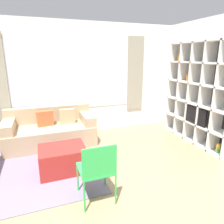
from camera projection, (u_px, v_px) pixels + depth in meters
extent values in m
plane|color=#9E7F5B|center=(118.00, 212.00, 2.54)|extent=(16.00, 16.00, 0.00)
cube|color=white|center=(73.00, 80.00, 4.82)|extent=(6.54, 0.07, 2.70)
cube|color=silver|center=(73.00, 76.00, 4.76)|extent=(2.94, 0.01, 1.60)
cube|color=#9E9984|center=(135.00, 74.00, 5.29)|extent=(0.44, 0.03, 1.90)
cube|color=white|center=(208.00, 82.00, 4.38)|extent=(0.07, 4.10, 2.70)
cube|color=slate|center=(22.00, 171.00, 3.42)|extent=(2.50, 2.13, 0.01)
cube|color=#232328|center=(205.00, 93.00, 4.44)|extent=(0.02, 1.81, 2.22)
cube|color=white|center=(220.00, 98.00, 3.90)|extent=(0.34, 0.04, 2.22)
cube|color=white|center=(205.00, 95.00, 4.22)|extent=(0.34, 0.04, 2.22)
cube|color=white|center=(193.00, 92.00, 4.55)|extent=(0.34, 0.04, 2.22)
cube|color=white|center=(183.00, 90.00, 4.88)|extent=(0.34, 0.04, 2.22)
cube|color=white|center=(173.00, 88.00, 5.20)|extent=(0.34, 0.04, 2.22)
cube|color=white|center=(194.00, 140.00, 4.68)|extent=(0.34, 1.81, 0.04)
cube|color=white|center=(196.00, 122.00, 4.57)|extent=(0.34, 1.81, 0.04)
cube|color=white|center=(198.00, 104.00, 4.45)|extent=(0.34, 1.81, 0.04)
cube|color=white|center=(200.00, 84.00, 4.33)|extent=(0.34, 1.81, 0.04)
cube|color=white|center=(203.00, 63.00, 4.21)|extent=(0.34, 1.81, 0.04)
cube|color=white|center=(205.00, 41.00, 4.09)|extent=(0.34, 1.81, 0.04)
cube|color=black|center=(196.00, 116.00, 4.36)|extent=(0.04, 0.58, 0.38)
cube|color=black|center=(196.00, 123.00, 4.41)|extent=(0.10, 0.24, 0.03)
cylinder|color=#388947|center=(218.00, 150.00, 4.02)|extent=(0.08, 0.08, 0.09)
cylinder|color=gold|center=(218.00, 148.00, 4.02)|extent=(0.08, 0.08, 0.18)
cube|color=orange|center=(180.00, 58.00, 4.82)|extent=(0.08, 0.08, 0.14)
cylinder|color=orange|center=(188.00, 78.00, 4.64)|extent=(0.08, 0.08, 0.15)
cube|color=tan|center=(51.00, 135.00, 4.43)|extent=(1.88, 0.88, 0.42)
cube|color=tan|center=(49.00, 114.00, 4.64)|extent=(1.88, 0.18, 0.37)
cube|color=tan|center=(8.00, 126.00, 4.07)|extent=(0.24, 0.82, 0.21)
cube|color=tan|center=(87.00, 118.00, 4.62)|extent=(0.24, 0.82, 0.21)
cube|color=#C65B33|center=(45.00, 118.00, 4.36)|extent=(0.35, 0.16, 0.34)
cube|color=tan|center=(67.00, 116.00, 4.52)|extent=(0.34, 0.13, 0.34)
cube|color=#A82823|center=(63.00, 159.00, 3.40)|extent=(0.76, 0.59, 0.44)
cylinder|color=green|center=(105.00, 172.00, 3.00)|extent=(0.02, 0.02, 0.44)
cylinder|color=green|center=(78.00, 178.00, 2.86)|extent=(0.02, 0.02, 0.44)
cylinder|color=green|center=(116.00, 190.00, 2.61)|extent=(0.02, 0.02, 0.44)
cylinder|color=green|center=(84.00, 197.00, 2.47)|extent=(0.02, 0.02, 0.44)
cube|color=green|center=(95.00, 169.00, 2.67)|extent=(0.44, 0.46, 0.02)
cube|color=green|center=(100.00, 162.00, 2.43)|extent=(0.44, 0.02, 0.40)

